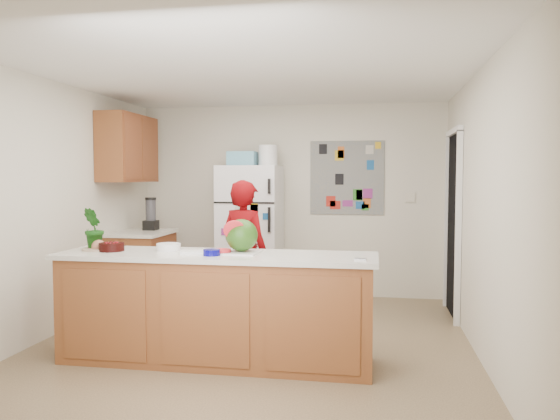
% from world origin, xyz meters
% --- Properties ---
extents(floor, '(4.00, 4.50, 0.02)m').
position_xyz_m(floor, '(0.00, 0.00, -0.01)').
color(floor, brown).
rests_on(floor, ground).
extents(wall_back, '(4.00, 0.02, 2.50)m').
position_xyz_m(wall_back, '(0.00, 2.26, 1.25)').
color(wall_back, beige).
rests_on(wall_back, ground).
extents(wall_left, '(0.02, 4.50, 2.50)m').
position_xyz_m(wall_left, '(-2.01, 0.00, 1.25)').
color(wall_left, beige).
rests_on(wall_left, ground).
extents(wall_right, '(0.02, 4.50, 2.50)m').
position_xyz_m(wall_right, '(2.01, 0.00, 1.25)').
color(wall_right, beige).
rests_on(wall_right, ground).
extents(ceiling, '(4.00, 4.50, 0.02)m').
position_xyz_m(ceiling, '(0.00, 0.00, 2.51)').
color(ceiling, white).
rests_on(ceiling, wall_back).
extents(doorway, '(0.03, 0.85, 2.04)m').
position_xyz_m(doorway, '(1.99, 1.45, 1.02)').
color(doorway, black).
rests_on(doorway, ground).
extents(peninsula_base, '(2.60, 0.62, 0.88)m').
position_xyz_m(peninsula_base, '(-0.20, -0.50, 0.44)').
color(peninsula_base, brown).
rests_on(peninsula_base, floor).
extents(peninsula_top, '(2.68, 0.70, 0.04)m').
position_xyz_m(peninsula_top, '(-0.20, -0.50, 0.90)').
color(peninsula_top, silver).
rests_on(peninsula_top, peninsula_base).
extents(side_counter_base, '(0.60, 0.80, 0.86)m').
position_xyz_m(side_counter_base, '(-1.69, 1.35, 0.43)').
color(side_counter_base, brown).
rests_on(side_counter_base, floor).
extents(side_counter_top, '(0.64, 0.84, 0.04)m').
position_xyz_m(side_counter_top, '(-1.69, 1.35, 0.88)').
color(side_counter_top, silver).
rests_on(side_counter_top, side_counter_base).
extents(upper_cabinets, '(0.35, 1.00, 0.80)m').
position_xyz_m(upper_cabinets, '(-1.82, 1.30, 1.90)').
color(upper_cabinets, brown).
rests_on(upper_cabinets, wall_left).
extents(refrigerator, '(0.75, 0.70, 1.70)m').
position_xyz_m(refrigerator, '(-0.45, 1.88, 0.85)').
color(refrigerator, silver).
rests_on(refrigerator, floor).
extents(fridge_top_bin, '(0.35, 0.28, 0.18)m').
position_xyz_m(fridge_top_bin, '(-0.55, 1.88, 1.79)').
color(fridge_top_bin, '#5999B2').
rests_on(fridge_top_bin, refrigerator).
extents(photo_collage, '(0.95, 0.01, 0.95)m').
position_xyz_m(photo_collage, '(0.75, 2.24, 1.55)').
color(photo_collage, slate).
rests_on(photo_collage, wall_back).
extents(person, '(0.66, 0.56, 1.53)m').
position_xyz_m(person, '(-0.21, 0.57, 0.76)').
color(person, '#650407').
rests_on(person, floor).
extents(blender_appliance, '(0.13, 0.13, 0.38)m').
position_xyz_m(blender_appliance, '(-1.64, 1.53, 1.09)').
color(blender_appliance, black).
rests_on(blender_appliance, side_counter_top).
extents(cutting_board, '(0.44, 0.34, 0.01)m').
position_xyz_m(cutting_board, '(-0.06, -0.45, 0.93)').
color(cutting_board, white).
rests_on(cutting_board, peninsula_top).
extents(watermelon, '(0.27, 0.27, 0.27)m').
position_xyz_m(watermelon, '(0.00, -0.43, 1.07)').
color(watermelon, '#275F1C').
rests_on(watermelon, cutting_board).
extents(watermelon_slice, '(0.18, 0.18, 0.02)m').
position_xyz_m(watermelon_slice, '(-0.16, -0.50, 0.94)').
color(watermelon_slice, '#B81F37').
rests_on(watermelon_slice, cutting_board).
extents(cherry_bowl, '(0.28, 0.28, 0.07)m').
position_xyz_m(cherry_bowl, '(-1.13, -0.51, 0.96)').
color(cherry_bowl, black).
rests_on(cherry_bowl, peninsula_top).
extents(white_bowl, '(0.22, 0.22, 0.06)m').
position_xyz_m(white_bowl, '(-0.66, -0.38, 0.95)').
color(white_bowl, silver).
rests_on(white_bowl, peninsula_top).
extents(cobalt_bowl, '(0.17, 0.17, 0.05)m').
position_xyz_m(cobalt_bowl, '(-0.20, -0.62, 0.95)').
color(cobalt_bowl, '#070469').
rests_on(cobalt_bowl, peninsula_top).
extents(plate, '(0.37, 0.37, 0.02)m').
position_xyz_m(plate, '(-1.27, -0.47, 0.93)').
color(plate, tan).
rests_on(plate, peninsula_top).
extents(paper_towel, '(0.24, 0.23, 0.02)m').
position_xyz_m(paper_towel, '(-0.40, -0.53, 0.93)').
color(paper_towel, white).
rests_on(paper_towel, peninsula_top).
extents(keys, '(0.10, 0.05, 0.01)m').
position_xyz_m(keys, '(1.00, -0.66, 0.93)').
color(keys, gray).
rests_on(keys, peninsula_top).
extents(potted_plant, '(0.25, 0.26, 0.37)m').
position_xyz_m(potted_plant, '(-1.32, -0.45, 1.11)').
color(potted_plant, '#144110').
rests_on(potted_plant, peninsula_top).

